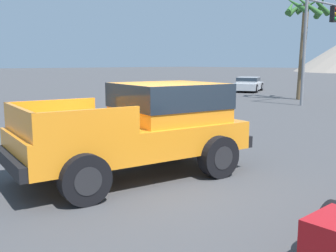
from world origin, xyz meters
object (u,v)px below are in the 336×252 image
(orange_pickup_truck, at_px, (146,123))
(parked_car_silver, at_px, (248,84))
(palm_tree_short, at_px, (305,21))
(traffic_light_main, at_px, (318,30))

(orange_pickup_truck, relative_size, parked_car_silver, 1.10)
(orange_pickup_truck, bearing_deg, parked_car_silver, 130.54)
(parked_car_silver, height_order, palm_tree_short, palm_tree_short)
(orange_pickup_truck, xyz_separation_m, palm_tree_short, (-6.27, 17.53, 3.70))
(orange_pickup_truck, height_order, palm_tree_short, palm_tree_short)
(parked_car_silver, xyz_separation_m, palm_tree_short, (6.55, -3.46, 4.17))
(parked_car_silver, height_order, traffic_light_main, traffic_light_main)
(traffic_light_main, height_order, palm_tree_short, palm_tree_short)
(palm_tree_short, bearing_deg, traffic_light_main, -45.26)
(orange_pickup_truck, bearing_deg, palm_tree_short, 118.80)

